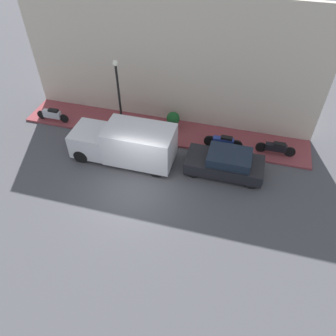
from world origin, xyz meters
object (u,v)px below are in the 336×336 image
Objects in this scene: delivery_van at (125,143)px; parked_car at (226,163)px; scooter_silver at (52,114)px; streetlamp at (119,92)px; motorcycle_blue at (223,142)px; potted_plant at (173,119)px; motorcycle_black at (276,148)px.

parked_car is at bearing -86.50° from delivery_van.
streetlamp is at bearing -91.67° from scooter_silver.
parked_car is 1.83× the size of motorcycle_blue.
potted_plant is at bearing 50.35° from parked_car.
parked_car is at bearing -98.83° from scooter_silver.
motorcycle_blue is 3.29m from potted_plant.
motorcycle_blue is at bearing -110.01° from potted_plant.
streetlamp reaches higher than motorcycle_black.
parked_car is at bearing -104.04° from streetlamp.
motorcycle_blue reaches higher than motorcycle_black.
motorcycle_blue is 6.12m from streetlamp.
motorcycle_blue is at bearing -67.09° from delivery_van.
scooter_silver is 7.20m from potted_plant.
streetlamp is at bearing 92.17° from motorcycle_blue.
parked_car is 4.45m from potted_plant.
streetlamp is (-0.13, -4.51, 2.30)m from scooter_silver.
scooter_silver is (1.64, 10.53, -0.08)m from parked_car.
delivery_van is 2.62× the size of scooter_silver.
streetlamp is at bearing 25.20° from delivery_van.
parked_car is 6.59m from streetlamp.
potted_plant reaches higher than motorcycle_blue.
scooter_silver is 5.06m from streetlamp.
delivery_van is at bearing 106.83° from motorcycle_black.
parked_car is 0.87× the size of streetlamp.
motorcycle_blue is at bearing 11.33° from parked_car.
delivery_van is at bearing -109.97° from scooter_silver.
streetlamp is at bearing 117.35° from potted_plant.
motorcycle_black is at bearing -73.17° from delivery_van.
motorcycle_black is at bearing -84.76° from motorcycle_blue.
motorcycle_blue is (2.04, -4.82, -0.48)m from delivery_van.
delivery_van reaches higher than motorcycle_blue.
motorcycle_blue is (-0.25, 2.74, 0.03)m from motorcycle_black.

